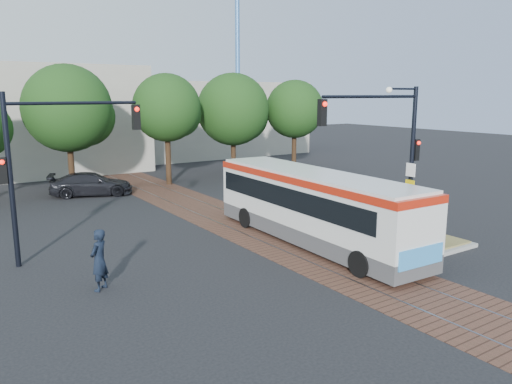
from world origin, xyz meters
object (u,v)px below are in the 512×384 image
at_px(city_bus, 312,203).
at_px(traffic_island, 405,228).
at_px(signal_pole_main, 393,139).
at_px(signal_pole_left, 44,154).
at_px(parked_car, 91,184).
at_px(officer, 99,260).

relative_size(city_bus, traffic_island, 2.10).
bearing_deg(traffic_island, signal_pole_main, 174.64).
relative_size(signal_pole_left, parked_car, 1.28).
xyz_separation_m(city_bus, officer, (-8.61, -0.25, -0.66)).
bearing_deg(signal_pole_left, city_bus, -20.59).
height_order(signal_pole_main, signal_pole_left, signal_pole_main).
relative_size(city_bus, parked_car, 2.32).
xyz_separation_m(city_bus, traffic_island, (3.96, -1.43, -1.29)).
bearing_deg(traffic_island, city_bus, 160.18).
bearing_deg(signal_pole_main, parked_car, 115.81).
bearing_deg(city_bus, officer, -176.60).
distance_m(city_bus, traffic_island, 4.40).
relative_size(traffic_island, parked_car, 1.11).
bearing_deg(city_bus, signal_pole_left, 161.13).
distance_m(traffic_island, officer, 12.64).
height_order(traffic_island, parked_car, parked_car).
height_order(signal_pole_left, parked_car, signal_pole_left).
height_order(signal_pole_main, officer, signal_pole_main).
bearing_deg(officer, traffic_island, 133.31).
height_order(city_bus, traffic_island, city_bus).
xyz_separation_m(officer, parked_car, (3.91, 14.84, -0.28)).
bearing_deg(signal_pole_main, traffic_island, -5.36).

